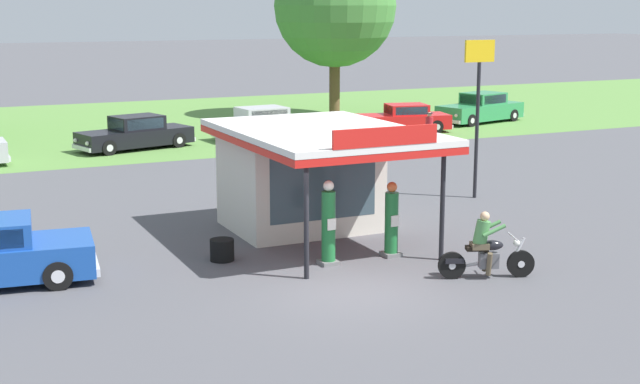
{
  "coord_description": "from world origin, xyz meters",
  "views": [
    {
      "loc": [
        -8.62,
        -16.72,
        6.14
      ],
      "look_at": [
        1.04,
        3.79,
        1.4
      ],
      "focal_mm": 49.6,
      "sensor_mm": 36.0,
      "label": 1
    }
  ],
  "objects_px": {
    "parked_car_back_row_far_right": "(135,134)",
    "parked_car_back_row_centre": "(268,124)",
    "gas_pump_nearside": "(328,226)",
    "bystander_leaning_by_kiosk": "(429,128)",
    "roadside_pole_sign": "(478,92)",
    "parked_car_back_row_centre_left": "(481,109)",
    "motorcycle_with_rider": "(485,251)",
    "spare_tire_stack": "(222,250)",
    "parked_car_back_row_right": "(401,119)",
    "gas_pump_offside": "(391,222)"
  },
  "relations": [
    {
      "from": "roadside_pole_sign",
      "to": "gas_pump_nearside",
      "type": "bearing_deg",
      "value": -147.51
    },
    {
      "from": "parked_car_back_row_right",
      "to": "parked_car_back_row_centre_left",
      "type": "xyz_separation_m",
      "value": [
        5.91,
        1.5,
        0.09
      ]
    },
    {
      "from": "parked_car_back_row_far_right",
      "to": "roadside_pole_sign",
      "type": "relative_size",
      "value": 1.06
    },
    {
      "from": "gas_pump_offside",
      "to": "motorcycle_with_rider",
      "type": "bearing_deg",
      "value": -67.64
    },
    {
      "from": "motorcycle_with_rider",
      "to": "spare_tire_stack",
      "type": "bearing_deg",
      "value": 141.73
    },
    {
      "from": "parked_car_back_row_far_right",
      "to": "parked_car_back_row_centre",
      "type": "bearing_deg",
      "value": 3.44
    },
    {
      "from": "parked_car_back_row_right",
      "to": "spare_tire_stack",
      "type": "xyz_separation_m",
      "value": [
        -15.69,
        -18.12,
        -0.37
      ]
    },
    {
      "from": "parked_car_back_row_centre",
      "to": "parked_car_back_row_centre_left",
      "type": "bearing_deg",
      "value": 3.78
    },
    {
      "from": "motorcycle_with_rider",
      "to": "parked_car_back_row_centre_left",
      "type": "bearing_deg",
      "value": 54.89
    },
    {
      "from": "roadside_pole_sign",
      "to": "parked_car_back_row_centre_left",
      "type": "bearing_deg",
      "value": 54.18
    },
    {
      "from": "parked_car_back_row_right",
      "to": "bystander_leaning_by_kiosk",
      "type": "height_order",
      "value": "bystander_leaning_by_kiosk"
    },
    {
      "from": "spare_tire_stack",
      "to": "gas_pump_offside",
      "type": "bearing_deg",
      "value": -19.79
    },
    {
      "from": "gas_pump_nearside",
      "to": "spare_tire_stack",
      "type": "height_order",
      "value": "gas_pump_nearside"
    },
    {
      "from": "motorcycle_with_rider",
      "to": "parked_car_back_row_far_right",
      "type": "xyz_separation_m",
      "value": [
        -2.71,
        22.34,
        0.02
      ]
    },
    {
      "from": "parked_car_back_row_far_right",
      "to": "parked_car_back_row_centre",
      "type": "height_order",
      "value": "parked_car_back_row_centre"
    },
    {
      "from": "gas_pump_nearside",
      "to": "bystander_leaning_by_kiosk",
      "type": "xyz_separation_m",
      "value": [
        12.23,
        14.92,
        -0.14
      ]
    },
    {
      "from": "motorcycle_with_rider",
      "to": "roadside_pole_sign",
      "type": "xyz_separation_m",
      "value": [
        4.94,
        7.45,
        2.82
      ]
    },
    {
      "from": "parked_car_back_row_centre",
      "to": "parked_car_back_row_right",
      "type": "bearing_deg",
      "value": -5.37
    },
    {
      "from": "parked_car_back_row_centre_left",
      "to": "parked_car_back_row_far_right",
      "type": "bearing_deg",
      "value": -176.33
    },
    {
      "from": "gas_pump_nearside",
      "to": "parked_car_back_row_far_right",
      "type": "height_order",
      "value": "gas_pump_nearside"
    },
    {
      "from": "gas_pump_offside",
      "to": "spare_tire_stack",
      "type": "bearing_deg",
      "value": 160.21
    },
    {
      "from": "gas_pump_nearside",
      "to": "parked_car_back_row_centre",
      "type": "xyz_separation_m",
      "value": [
        6.55,
        20.2,
        -0.25
      ]
    },
    {
      "from": "parked_car_back_row_right",
      "to": "parked_car_back_row_centre",
      "type": "bearing_deg",
      "value": 174.63
    },
    {
      "from": "parked_car_back_row_centre",
      "to": "spare_tire_stack",
      "type": "height_order",
      "value": "parked_car_back_row_centre"
    },
    {
      "from": "gas_pump_offside",
      "to": "parked_car_back_row_far_right",
      "type": "bearing_deg",
      "value": 94.81
    },
    {
      "from": "parked_car_back_row_far_right",
      "to": "parked_car_back_row_centre_left",
      "type": "distance_m",
      "value": 19.33
    },
    {
      "from": "roadside_pole_sign",
      "to": "spare_tire_stack",
      "type": "bearing_deg",
      "value": -160.7
    },
    {
      "from": "motorcycle_with_rider",
      "to": "parked_car_back_row_centre",
      "type": "bearing_deg",
      "value": 80.61
    },
    {
      "from": "parked_car_back_row_far_right",
      "to": "parked_car_back_row_right",
      "type": "distance_m",
      "value": 13.38
    },
    {
      "from": "motorcycle_with_rider",
      "to": "parked_car_back_row_far_right",
      "type": "distance_m",
      "value": 22.51
    },
    {
      "from": "parked_car_back_row_far_right",
      "to": "parked_car_back_row_centre",
      "type": "distance_m",
      "value": 6.48
    },
    {
      "from": "parked_car_back_row_far_right",
      "to": "roadside_pole_sign",
      "type": "distance_m",
      "value": 16.97
    },
    {
      "from": "gas_pump_offside",
      "to": "roadside_pole_sign",
      "type": "distance_m",
      "value": 8.17
    },
    {
      "from": "gas_pump_nearside",
      "to": "parked_car_back_row_right",
      "type": "xyz_separation_m",
      "value": [
        13.46,
        19.55,
        -0.32
      ]
    },
    {
      "from": "parked_car_back_row_right",
      "to": "roadside_pole_sign",
      "type": "relative_size",
      "value": 1.05
    },
    {
      "from": "parked_car_back_row_far_right",
      "to": "gas_pump_offside",
      "type": "bearing_deg",
      "value": -85.19
    },
    {
      "from": "motorcycle_with_rider",
      "to": "bystander_leaning_by_kiosk",
      "type": "xyz_separation_m",
      "value": [
        9.43,
        17.45,
        0.17
      ]
    },
    {
      "from": "roadside_pole_sign",
      "to": "parked_car_back_row_right",
      "type": "bearing_deg",
      "value": 68.62
    },
    {
      "from": "gas_pump_nearside",
      "to": "parked_car_back_row_right",
      "type": "distance_m",
      "value": 23.74
    },
    {
      "from": "gas_pump_offside",
      "to": "spare_tire_stack",
      "type": "xyz_separation_m",
      "value": [
        -3.98,
        1.43,
        -0.6
      ]
    },
    {
      "from": "motorcycle_with_rider",
      "to": "roadside_pole_sign",
      "type": "bearing_deg",
      "value": 56.48
    },
    {
      "from": "parked_car_back_row_right",
      "to": "roadside_pole_sign",
      "type": "bearing_deg",
      "value": -111.38
    },
    {
      "from": "parked_car_back_row_centre_left",
      "to": "spare_tire_stack",
      "type": "height_order",
      "value": "parked_car_back_row_centre_left"
    },
    {
      "from": "spare_tire_stack",
      "to": "gas_pump_nearside",
      "type": "bearing_deg",
      "value": -32.71
    },
    {
      "from": "motorcycle_with_rider",
      "to": "parked_car_back_row_far_right",
      "type": "height_order",
      "value": "motorcycle_with_rider"
    },
    {
      "from": "parked_car_back_row_centre",
      "to": "spare_tire_stack",
      "type": "relative_size",
      "value": 9.05
    },
    {
      "from": "roadside_pole_sign",
      "to": "parked_car_back_row_far_right",
      "type": "bearing_deg",
      "value": 117.18
    },
    {
      "from": "parked_car_back_row_right",
      "to": "gas_pump_offside",
      "type": "bearing_deg",
      "value": -120.91
    },
    {
      "from": "gas_pump_nearside",
      "to": "parked_car_back_row_far_right",
      "type": "relative_size",
      "value": 0.38
    },
    {
      "from": "bystander_leaning_by_kiosk",
      "to": "parked_car_back_row_centre_left",
      "type": "bearing_deg",
      "value": 40.65
    }
  ]
}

